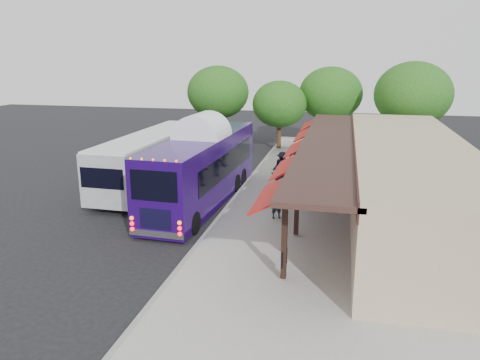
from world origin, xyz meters
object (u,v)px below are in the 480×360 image
Objects in this scene: ped_a at (277,202)px; sign_board at (284,259)px; city_bus at (153,157)px; ped_b at (279,175)px; ped_d at (282,166)px; coach_bus at (203,165)px; ped_c at (296,158)px.

sign_board is at bearing -107.81° from ped_a.
city_bus is 6.27× the size of ped_b.
ped_d is at bearing 113.45° from sign_board.
ped_c is (4.03, 7.23, -0.98)m from coach_bus.
coach_bus is at bearing 138.92° from sign_board.
city_bus is at bearing 149.37° from coach_bus.
ped_b is at bearing 87.62° from ped_d.
sign_board is (1.73, -12.51, -0.19)m from ped_d.
ped_a is at bearing -23.86° from coach_bus.
city_bus is 7.42m from ped_b.
sign_board is at bearing 102.87° from ped_b.
ped_b is (-0.54, 4.41, 0.14)m from ped_a.
ped_c reaches higher than ped_a.
ped_d is (-0.53, -2.67, 0.04)m from ped_c.
ped_c is 2.72m from ped_d.
coach_bus reaches higher than ped_a.
ped_a reaches higher than sign_board.
sign_board is (1.20, -15.18, -0.15)m from ped_c.
ped_a is 5.99m from sign_board.
coach_bus reaches higher than ped_d.
ped_d is (-0.11, 2.22, -0.03)m from ped_b.
ped_d is at bearing 55.15° from coach_bus.
coach_bus reaches higher than city_bus.
ped_a is at bearing -28.40° from city_bus.
ped_b is (3.60, 2.35, -0.92)m from coach_bus.
coach_bus is at bearing -31.82° from city_bus.
city_bus reaches higher than ped_c.
ped_b is 10.42m from sign_board.
sign_board is at bearing 92.77° from ped_d.
coach_bus reaches higher than ped_b.
ped_c is (0.43, 4.88, -0.06)m from ped_b.
ped_d reaches higher than ped_c.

